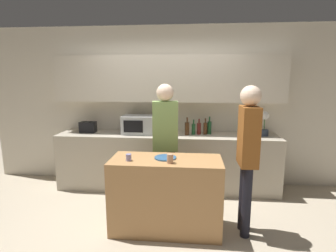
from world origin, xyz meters
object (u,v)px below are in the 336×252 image
Objects in this scene: microwave at (139,124)px; bottle_2 at (199,128)px; plate_on_island at (165,158)px; bottle_1 at (194,129)px; cup_0 at (129,157)px; potted_plant at (264,124)px; person_center at (165,136)px; toaster at (88,127)px; bottle_4 at (209,127)px; bottle_0 at (187,128)px; bottle_3 at (205,128)px; cup_1 at (170,159)px; person_left at (248,148)px.

bottle_2 is at bearing 1.22° from microwave.
microwave reaches higher than plate_on_island.
microwave is 0.91m from bottle_1.
plate_on_island is at bearing 17.53° from cup_0.
potted_plant is at bearing 0.04° from microwave.
person_center is at bearing -54.84° from microwave.
person_center reaches higher than toaster.
bottle_1 is (1.79, -0.01, 0.00)m from toaster.
cup_0 is (-0.83, -1.40, -0.09)m from bottle_2.
person_center is at bearing -129.07° from bottle_4.
plate_on_island is at bearing -100.64° from bottle_0.
bottle_3 is at bearing 0.65° from toaster.
potted_plant is at bearing -1.10° from bottle_2.
plate_on_island is at bearing -65.13° from microwave.
bottle_4 reaches higher than bottle_3.
bottle_4 is at bearing 2.74° from microwave.
bottle_4 is 1.44m from plate_on_island.
toaster is 1.06× the size of bottle_1.
plate_on_island is (-0.23, -1.20, -0.13)m from bottle_0.
bottle_3 is at bearing 12.78° from bottle_0.
bottle_4 is at bearing 70.59° from cup_1.
bottle_0 is 1.17× the size of bottle_1.
bottle_1 is 0.27m from bottle_4.
person_left reaches higher than microwave.
microwave is 0.30× the size of person_left.
microwave reaches higher than bottle_0.
bottle_1 is at bearing -124.93° from person_center.
bottle_1 is 0.14× the size of person_center.
bottle_1 is 1.44m from cup_1.
bottle_2 is (0.09, 0.03, 0.00)m from bottle_1.
bottle_0 is 1.13× the size of bottle_2.
toaster is 1.59m from person_center.
bottle_0 is 1.42m from person_left.
cup_0 is 0.04× the size of person_left.
microwave is 0.91m from person_center.
bottle_3 is at bearing 17.42° from person_left.
toaster reaches higher than cup_1.
potted_plant is (2.03, 0.00, 0.05)m from microwave.
plate_on_island is (0.58, -1.25, -0.17)m from microwave.
potted_plant is at bearing -3.62° from bottle_4.
person_left is 1.00× the size of person_center.
person_center is at bearing 61.62° from person_left.
potted_plant is 1.48× the size of bottle_3.
bottle_0 is at bearing 79.36° from plate_on_island.
bottle_0 is 0.99× the size of bottle_4.
cup_0 is (-1.86, -1.38, -0.19)m from potted_plant.
potted_plant is at bearing 45.77° from cup_1.
toaster is at bearing 179.90° from microwave.
bottle_4 is at bearing 13.45° from bottle_1.
bottle_2 reaches higher than bottle_1.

